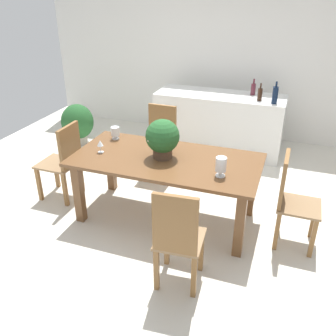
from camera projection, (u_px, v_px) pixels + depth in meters
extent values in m
plane|color=silver|center=(174.00, 204.00, 4.59)|extent=(7.04, 7.04, 0.00)
cube|color=white|center=(225.00, 59.00, 6.18)|extent=(6.40, 0.10, 2.60)
cube|color=brown|center=(166.00, 160.00, 4.00)|extent=(2.04, 1.01, 0.04)
cube|color=brown|center=(79.00, 193.00, 4.12)|extent=(0.09, 0.09, 0.73)
cube|color=brown|center=(240.00, 225.00, 3.58)|extent=(0.09, 0.09, 0.73)
cube|color=brown|center=(111.00, 164.00, 4.77)|extent=(0.09, 0.09, 0.73)
cube|color=brown|center=(251.00, 187.00, 4.23)|extent=(0.09, 0.09, 0.73)
cube|color=brown|center=(313.00, 238.00, 3.62)|extent=(0.04, 0.04, 0.45)
cube|color=brown|center=(313.00, 219.00, 3.90)|extent=(0.04, 0.04, 0.45)
cube|color=brown|center=(277.00, 231.00, 3.72)|extent=(0.04, 0.04, 0.45)
cube|color=brown|center=(280.00, 213.00, 4.01)|extent=(0.04, 0.04, 0.45)
cube|color=#8F6F4C|center=(299.00, 206.00, 3.71)|extent=(0.42, 0.42, 0.03)
cube|color=brown|center=(284.00, 179.00, 3.64)|extent=(0.04, 0.38, 0.52)
cube|color=brown|center=(56.00, 172.00, 4.88)|extent=(0.04, 0.04, 0.45)
cube|color=brown|center=(39.00, 184.00, 4.58)|extent=(0.04, 0.04, 0.45)
cube|color=brown|center=(81.00, 176.00, 4.76)|extent=(0.04, 0.04, 0.45)
cube|color=brown|center=(65.00, 190.00, 4.46)|extent=(0.04, 0.04, 0.45)
cube|color=#8F6F4C|center=(58.00, 163.00, 4.56)|extent=(0.46, 0.44, 0.03)
cube|color=brown|center=(70.00, 146.00, 4.37)|extent=(0.04, 0.40, 0.51)
cube|color=brown|center=(201.00, 251.00, 3.45)|extent=(0.05, 0.05, 0.45)
cube|color=brown|center=(167.00, 245.00, 3.53)|extent=(0.05, 0.05, 0.45)
cube|color=brown|center=(194.00, 276.00, 3.15)|extent=(0.05, 0.05, 0.45)
cube|color=brown|center=(157.00, 269.00, 3.23)|extent=(0.05, 0.05, 0.45)
cube|color=#8F6F4C|center=(180.00, 239.00, 3.23)|extent=(0.44, 0.45, 0.03)
cube|color=brown|center=(175.00, 225.00, 2.94)|extent=(0.38, 0.07, 0.54)
cube|color=brown|center=(140.00, 165.00, 5.05)|extent=(0.04, 0.04, 0.45)
cube|color=brown|center=(165.00, 169.00, 4.93)|extent=(0.04, 0.04, 0.45)
cube|color=brown|center=(151.00, 155.00, 5.35)|extent=(0.04, 0.04, 0.45)
cube|color=brown|center=(174.00, 158.00, 5.24)|extent=(0.04, 0.04, 0.45)
cube|color=#8F6F4C|center=(157.00, 146.00, 5.03)|extent=(0.44, 0.45, 0.03)
cube|color=brown|center=(162.00, 123.00, 5.08)|extent=(0.40, 0.05, 0.51)
cylinder|color=#4C3828|center=(163.00, 153.00, 3.99)|extent=(0.21, 0.21, 0.11)
sphere|color=#235628|center=(162.00, 136.00, 3.90)|extent=(0.37, 0.37, 0.37)
sphere|color=silver|center=(172.00, 135.00, 3.79)|extent=(0.05, 0.05, 0.05)
sphere|color=silver|center=(149.00, 140.00, 3.83)|extent=(0.05, 0.05, 0.05)
sphere|color=silver|center=(174.00, 134.00, 4.01)|extent=(0.04, 0.04, 0.04)
sphere|color=silver|center=(173.00, 127.00, 3.88)|extent=(0.05, 0.05, 0.05)
sphere|color=silver|center=(152.00, 126.00, 3.94)|extent=(0.04, 0.04, 0.04)
cylinder|color=silver|center=(220.00, 176.00, 3.63)|extent=(0.10, 0.10, 0.01)
cylinder|color=silver|center=(220.00, 173.00, 3.62)|extent=(0.03, 0.03, 0.05)
cylinder|color=silver|center=(221.00, 164.00, 3.57)|extent=(0.11, 0.11, 0.14)
cylinder|color=silver|center=(116.00, 138.00, 4.48)|extent=(0.09, 0.09, 0.01)
cylinder|color=silver|center=(116.00, 137.00, 4.47)|extent=(0.03, 0.03, 0.03)
cylinder|color=silver|center=(115.00, 131.00, 4.44)|extent=(0.10, 0.10, 0.11)
cylinder|color=silver|center=(101.00, 152.00, 4.14)|extent=(0.06, 0.06, 0.00)
cylinder|color=silver|center=(101.00, 149.00, 4.12)|extent=(0.01, 0.01, 0.08)
cone|color=silver|center=(100.00, 143.00, 4.09)|extent=(0.07, 0.07, 0.06)
cube|color=silver|center=(219.00, 123.00, 5.87)|extent=(1.98, 0.69, 0.92)
cylinder|color=#0F1E38|center=(275.00, 95.00, 5.18)|extent=(0.08, 0.08, 0.24)
cylinder|color=#0F1E38|center=(277.00, 84.00, 5.11)|extent=(0.03, 0.03, 0.07)
cylinder|color=black|center=(260.00, 95.00, 5.32)|extent=(0.07, 0.07, 0.18)
cylinder|color=black|center=(261.00, 86.00, 5.27)|extent=(0.02, 0.02, 0.08)
cylinder|color=#511E28|center=(253.00, 89.00, 5.59)|extent=(0.07, 0.07, 0.17)
cylinder|color=#511E28|center=(254.00, 81.00, 5.54)|extent=(0.03, 0.03, 0.08)
cylinder|color=#9E9384|center=(79.00, 138.00, 6.26)|extent=(0.27, 0.27, 0.18)
ellipsoid|color=#235628|center=(77.00, 122.00, 6.12)|extent=(0.53, 0.53, 0.58)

